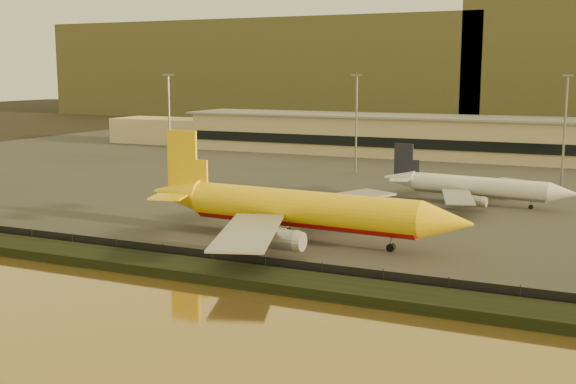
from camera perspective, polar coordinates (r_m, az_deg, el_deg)
name	(u,v)px	position (r m, az deg, el deg)	size (l,w,h in m)	color
ground	(244,246)	(110.75, -3.47, -4.25)	(900.00, 900.00, 0.00)	black
embankment	(184,268)	(96.39, -8.24, -5.99)	(320.00, 7.00, 1.40)	black
tarmac	(409,169)	(198.28, 9.51, 1.78)	(320.00, 220.00, 0.20)	#2D2D2D
perimeter_fence	(200,257)	(99.49, -7.00, -5.12)	(300.00, 0.05, 2.20)	black
terminal_building	(390,136)	(230.76, 8.05, 4.43)	(202.00, 25.00, 12.60)	tan
apron_light_masts	(451,117)	(173.93, 12.72, 5.78)	(152.20, 12.20, 25.40)	slate
distant_hills	(487,63)	(440.76, 15.44, 9.83)	(470.00, 160.00, 70.00)	brown
dhl_cargo_jet	(297,209)	(112.22, 0.72, -1.38)	(55.05, 53.89, 16.45)	yellow
white_narrowbody_jet	(475,187)	(148.48, 14.57, 0.39)	(39.17, 37.95, 11.25)	silver
gse_vehicle_yellow	(333,211)	(132.28, 3.55, -1.52)	(3.68, 1.66, 1.66)	yellow
gse_vehicle_white	(266,194)	(149.22, -1.72, -0.20)	(4.26, 1.92, 1.92)	silver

